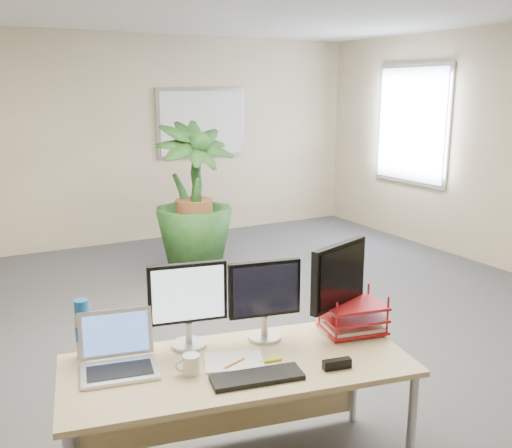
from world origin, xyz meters
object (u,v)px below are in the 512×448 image
floor_plant (194,209)px  monitor_left (188,299)px  desk (233,379)px  monitor_right (265,295)px  laptop (118,356)px

floor_plant → monitor_left: size_ratio=3.27×
desk → monitor_right: monitor_right is taller
floor_plant → laptop: size_ratio=3.60×
desk → floor_plant: bearing=71.1°
monitor_right → monitor_left: bearing=164.9°
desk → floor_plant: floor_plant is taller
monitor_left → laptop: (-0.39, -0.06, -0.20)m
desk → monitor_left: 0.48m
monitor_left → desk: bearing=-51.1°
laptop → desk: bearing=-14.4°
desk → monitor_left: (-0.16, 0.20, 0.40)m
desk → laptop: (-0.56, 0.14, 0.20)m
desk → monitor_left: size_ratio=4.00×
floor_plant → monitor_left: (-1.24, -2.94, 0.18)m
desk → floor_plant: size_ratio=1.23×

